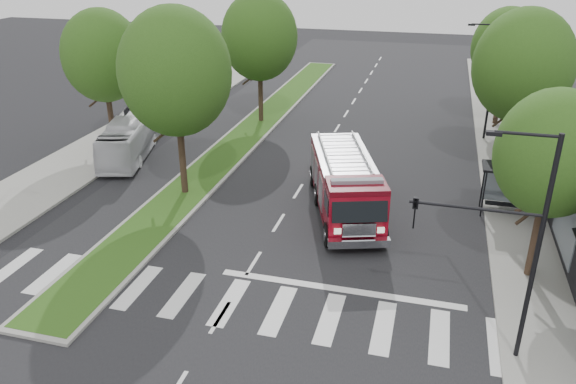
# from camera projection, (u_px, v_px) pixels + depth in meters

# --- Properties ---
(ground) EXTENTS (140.00, 140.00, 0.00)m
(ground) POSITION_uv_depth(u_px,v_px,m) (254.00, 263.00, 24.61)
(ground) COLOR black
(ground) RESTS_ON ground
(sidewalk_right) EXTENTS (5.00, 80.00, 0.15)m
(sidewalk_right) POSITION_uv_depth(u_px,v_px,m) (530.00, 200.00, 30.41)
(sidewalk_right) COLOR gray
(sidewalk_right) RESTS_ON ground
(sidewalk_left) EXTENTS (5.00, 80.00, 0.15)m
(sidewalk_left) POSITION_uv_depth(u_px,v_px,m) (92.00, 155.00, 36.83)
(sidewalk_left) COLOR gray
(sidewalk_left) RESTS_ON ground
(median) EXTENTS (3.00, 50.00, 0.15)m
(median) POSITION_uv_depth(u_px,v_px,m) (253.00, 129.00, 41.85)
(median) COLOR gray
(median) RESTS_ON ground
(bus_shelter) EXTENTS (3.20, 1.60, 2.61)m
(bus_shelter) POSITION_uv_depth(u_px,v_px,m) (514.00, 177.00, 28.28)
(bus_shelter) COLOR black
(bus_shelter) RESTS_ON ground
(tree_right_near) EXTENTS (4.40, 4.40, 8.05)m
(tree_right_near) POSITION_uv_depth(u_px,v_px,m) (553.00, 154.00, 21.37)
(tree_right_near) COLOR black
(tree_right_near) RESTS_ON ground
(tree_right_mid) EXTENTS (5.60, 5.60, 9.72)m
(tree_right_mid) POSITION_uv_depth(u_px,v_px,m) (523.00, 66.00, 31.53)
(tree_right_mid) COLOR black
(tree_right_mid) RESTS_ON ground
(tree_right_far) EXTENTS (5.00, 5.00, 8.73)m
(tree_right_far) POSITION_uv_depth(u_px,v_px,m) (507.00, 47.00, 40.60)
(tree_right_far) COLOR black
(tree_right_far) RESTS_ON ground
(tree_median_near) EXTENTS (5.80, 5.80, 10.16)m
(tree_median_near) POSITION_uv_depth(u_px,v_px,m) (175.00, 72.00, 28.52)
(tree_median_near) COLOR black
(tree_median_near) RESTS_ON ground
(tree_median_far) EXTENTS (5.60, 5.60, 9.72)m
(tree_median_far) POSITION_uv_depth(u_px,v_px,m) (259.00, 37.00, 40.97)
(tree_median_far) COLOR black
(tree_median_far) RESTS_ON ground
(tree_left_mid) EXTENTS (5.20, 5.20, 9.16)m
(tree_left_mid) POSITION_uv_depth(u_px,v_px,m) (103.00, 56.00, 35.97)
(tree_left_mid) COLOR black
(tree_left_mid) RESTS_ON ground
(streetlight_right_near) EXTENTS (4.08, 0.22, 8.00)m
(streetlight_right_near) POSITION_uv_depth(u_px,v_px,m) (510.00, 234.00, 17.33)
(streetlight_right_near) COLOR black
(streetlight_right_near) RESTS_ON ground
(streetlight_right_far) EXTENTS (2.11, 0.20, 8.00)m
(streetlight_right_far) POSITION_uv_depth(u_px,v_px,m) (490.00, 77.00, 37.91)
(streetlight_right_far) COLOR black
(streetlight_right_far) RESTS_ON ground
(fire_engine) EXTENTS (5.49, 9.63, 3.20)m
(fire_engine) POSITION_uv_depth(u_px,v_px,m) (345.00, 184.00, 28.68)
(fire_engine) COLOR #55040E
(fire_engine) RESTS_ON ground
(city_bus) EXTENTS (4.56, 9.51, 2.58)m
(city_bus) POSITION_uv_depth(u_px,v_px,m) (132.00, 135.00, 36.63)
(city_bus) COLOR silver
(city_bus) RESTS_ON ground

